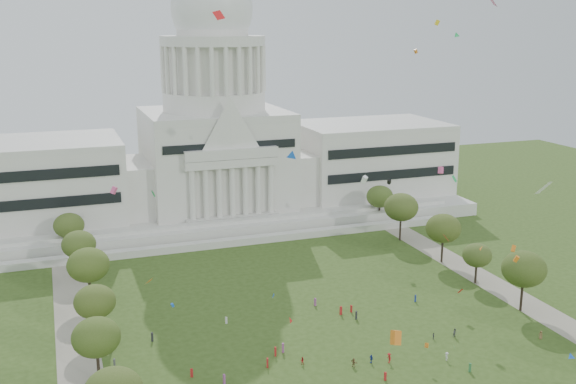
{
  "coord_description": "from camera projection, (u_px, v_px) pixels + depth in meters",
  "views": [
    {
      "loc": [
        -49.72,
        -93.93,
        60.9
      ],
      "look_at": [
        0.0,
        45.0,
        24.0
      ],
      "focal_mm": 42.0,
      "sensor_mm": 36.0,
      "label": 1
    }
  ],
  "objects": [
    {
      "name": "capitol",
      "position": [
        216.0,
        148.0,
        215.17
      ],
      "size": [
        160.0,
        64.5,
        91.3
      ],
      "color": "silver",
      "rests_on": "ground"
    },
    {
      "name": "path_left",
      "position": [
        78.0,
        352.0,
        128.53
      ],
      "size": [
        8.0,
        160.0,
        0.04
      ],
      "primitive_type": "cube",
      "color": "gray",
      "rests_on": "ground"
    },
    {
      "name": "path_right",
      "position": [
        499.0,
        288.0,
        159.91
      ],
      "size": [
        8.0,
        160.0,
        0.04
      ],
      "primitive_type": "cube",
      "color": "gray",
      "rests_on": "ground"
    },
    {
      "name": "row_tree_l_2",
      "position": [
        96.0,
        337.0,
        115.84
      ],
      "size": [
        8.42,
        8.42,
        11.97
      ],
      "color": "black",
      "rests_on": "ground"
    },
    {
      "name": "row_tree_r_2",
      "position": [
        524.0,
        269.0,
        144.84
      ],
      "size": [
        9.55,
        9.55,
        13.58
      ],
      "color": "black",
      "rests_on": "ground"
    },
    {
      "name": "row_tree_l_3",
      "position": [
        95.0,
        302.0,
        131.4
      ],
      "size": [
        8.12,
        8.12,
        11.55
      ],
      "color": "black",
      "rests_on": "ground"
    },
    {
      "name": "row_tree_r_3",
      "position": [
        477.0,
        255.0,
        161.12
      ],
      "size": [
        7.01,
        7.01,
        9.98
      ],
      "color": "black",
      "rests_on": "ground"
    },
    {
      "name": "row_tree_l_4",
      "position": [
        88.0,
        265.0,
        148.01
      ],
      "size": [
        9.29,
        9.29,
        13.21
      ],
      "color": "black",
      "rests_on": "ground"
    },
    {
      "name": "row_tree_r_4",
      "position": [
        443.0,
        228.0,
        174.91
      ],
      "size": [
        9.19,
        9.19,
        13.06
      ],
      "color": "black",
      "rests_on": "ground"
    },
    {
      "name": "row_tree_l_5",
      "position": [
        79.0,
        244.0,
        164.86
      ],
      "size": [
        8.33,
        8.33,
        11.85
      ],
      "color": "black",
      "rests_on": "ground"
    },
    {
      "name": "row_tree_r_5",
      "position": [
        401.0,
        207.0,
        192.74
      ],
      "size": [
        9.82,
        9.82,
        13.96
      ],
      "color": "black",
      "rests_on": "ground"
    },
    {
      "name": "row_tree_l_6",
      "position": [
        69.0,
        225.0,
        180.91
      ],
      "size": [
        8.19,
        8.19,
        11.64
      ],
      "color": "black",
      "rests_on": "ground"
    },
    {
      "name": "row_tree_r_6",
      "position": [
        380.0,
        197.0,
        210.28
      ],
      "size": [
        8.42,
        8.42,
        11.97
      ],
      "color": "black",
      "rests_on": "ground"
    },
    {
      "name": "person_0",
      "position": [
        541.0,
        335.0,
        133.8
      ],
      "size": [
        0.85,
        0.97,
        1.68
      ],
      "primitive_type": "imported",
      "rotation": [
        0.0,
        0.0,
        5.19
      ],
      "color": "olive",
      "rests_on": "ground"
    },
    {
      "name": "person_2",
      "position": [
        455.0,
        333.0,
        134.49
      ],
      "size": [
        1.01,
        0.76,
        1.85
      ],
      "primitive_type": "imported",
      "rotation": [
        0.0,
        0.0,
        0.25
      ],
      "color": "#4C4C51",
      "rests_on": "ground"
    },
    {
      "name": "person_3",
      "position": [
        389.0,
        358.0,
        124.34
      ],
      "size": [
        0.67,
        1.26,
        1.93
      ],
      "primitive_type": "imported",
      "rotation": [
        0.0,
        0.0,
        4.73
      ],
      "color": "#B21E1E",
      "rests_on": "ground"
    },
    {
      "name": "person_4",
      "position": [
        371.0,
        359.0,
        124.28
      ],
      "size": [
        0.83,
        1.11,
        1.68
      ],
      "primitive_type": "imported",
      "rotation": [
        0.0,
        0.0,
        5.04
      ],
      "color": "navy",
      "rests_on": "ground"
    },
    {
      "name": "person_5",
      "position": [
        354.0,
        363.0,
        122.9
      ],
      "size": [
        1.28,
        1.63,
        1.65
      ],
      "primitive_type": "imported",
      "rotation": [
        0.0,
        0.0,
        2.08
      ],
      "color": "olive",
      "rests_on": "ground"
    },
    {
      "name": "person_8",
      "position": [
        302.0,
        361.0,
        123.79
      ],
      "size": [
        0.83,
        0.66,
        1.48
      ],
      "primitive_type": "imported",
      "rotation": [
        0.0,
        0.0,
        2.81
      ],
      "color": "#B21E1E",
      "rests_on": "ground"
    },
    {
      "name": "person_9",
      "position": [
        447.0,
        356.0,
        125.16
      ],
      "size": [
        0.77,
        1.17,
        1.67
      ],
      "primitive_type": "imported",
      "rotation": [
        0.0,
        0.0,
        1.36
      ],
      "color": "silver",
      "rests_on": "ground"
    },
    {
      "name": "person_10",
      "position": [
        433.0,
        336.0,
        133.65
      ],
      "size": [
        0.65,
        0.9,
        1.38
      ],
      "primitive_type": "imported",
      "rotation": [
        0.0,
        0.0,
        1.3
      ],
      "color": "#4C4C51",
      "rests_on": "ground"
    },
    {
      "name": "distant_crowd",
      "position": [
        274.0,
        355.0,
        125.68
      ],
      "size": [
        67.45,
        43.41,
        1.91
      ],
      "color": "olive",
      "rests_on": "ground"
    },
    {
      "name": "kite_swarm",
      "position": [
        385.0,
        218.0,
        115.76
      ],
      "size": [
        86.91,
        106.3,
        62.79
      ],
      "color": "orange",
      "rests_on": "ground"
    }
  ]
}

